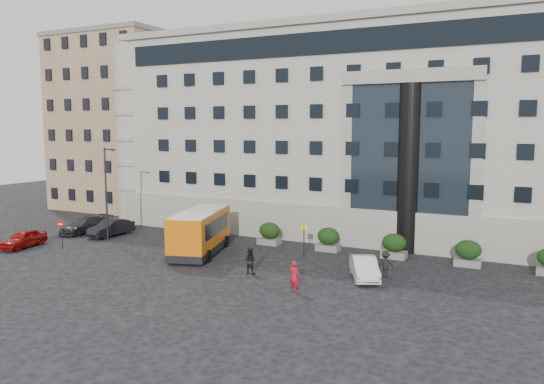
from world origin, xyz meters
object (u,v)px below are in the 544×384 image
(bus_stop_sign, at_px, (304,234))
(pedestrian_b, at_px, (250,261))
(minibus, at_px, (200,230))
(hedge_b, at_px, (269,233))
(no_entry_sign, at_px, (61,228))
(parked_car_c, at_px, (86,225))
(hedge_d, at_px, (394,246))
(hedge_e, at_px, (468,253))
(pedestrian_a, at_px, (294,277))
(hedge_a, at_px, (216,228))
(street_lamp, at_px, (107,190))
(hedge_c, at_px, (328,239))
(red_truck, at_px, (207,200))
(pedestrian_c, at_px, (385,264))
(parked_car_d, at_px, (171,211))
(white_taxi, at_px, (364,268))
(parked_car_a, at_px, (23,239))
(parked_car_b, at_px, (111,228))

(bus_stop_sign, relative_size, pedestrian_b, 1.44)
(minibus, bearing_deg, hedge_b, 41.04)
(no_entry_sign, height_order, parked_car_c, no_entry_sign)
(hedge_d, distance_m, minibus, 14.72)
(hedge_e, relative_size, pedestrian_a, 0.97)
(hedge_a, xyz_separation_m, parked_car_c, (-12.13, -3.28, -0.20))
(hedge_e, height_order, no_entry_sign, no_entry_sign)
(street_lamp, height_order, minibus, street_lamp)
(bus_stop_sign, bearing_deg, hedge_d, 24.66)
(hedge_a, xyz_separation_m, hedge_c, (10.40, 0.00, 0.00))
(red_truck, height_order, pedestrian_b, red_truck)
(red_truck, bearing_deg, hedge_d, -23.97)
(hedge_a, height_order, hedge_c, same)
(red_truck, distance_m, pedestrian_c, 29.14)
(bus_stop_sign, height_order, red_truck, red_truck)
(pedestrian_c, bearing_deg, no_entry_sign, -22.49)
(no_entry_sign, bearing_deg, hedge_d, 19.76)
(minibus, height_order, parked_car_d, minibus)
(hedge_a, bearing_deg, parked_car_c, -164.87)
(minibus, xyz_separation_m, parked_car_d, (-12.59, 12.96, -1.19))
(white_taxi, bearing_deg, pedestrian_a, -146.58)
(minibus, bearing_deg, red_truck, 105.28)
(white_taxi, bearing_deg, minibus, 150.86)
(parked_car_a, bearing_deg, minibus, 9.86)
(pedestrian_c, bearing_deg, minibus, -30.83)
(hedge_b, bearing_deg, parked_car_b, -167.07)
(pedestrian_c, bearing_deg, parked_car_a, -21.24)
(parked_car_d, bearing_deg, no_entry_sign, -92.87)
(minibus, distance_m, pedestrian_c, 14.48)
(street_lamp, distance_m, parked_car_d, 13.35)
(parked_car_b, bearing_deg, bus_stop_sign, 5.09)
(red_truck, bearing_deg, parked_car_d, -132.49)
(hedge_d, bearing_deg, pedestrian_c, -82.32)
(hedge_e, xyz_separation_m, parked_car_d, (-31.51, 7.72, -0.30))
(parked_car_d, height_order, pedestrian_b, pedestrian_b)
(red_truck, distance_m, parked_car_c, 14.56)
(hedge_d, bearing_deg, parked_car_d, 163.66)
(parked_car_b, height_order, parked_car_d, parked_car_b)
(street_lamp, bearing_deg, no_entry_sign, -104.72)
(minibus, relative_size, pedestrian_c, 4.82)
(hedge_e, relative_size, pedestrian_b, 1.05)
(hedge_d, relative_size, bus_stop_sign, 0.73)
(hedge_a, xyz_separation_m, hedge_e, (20.80, 0.00, 0.00))
(parked_car_b, bearing_deg, hedge_b, 16.56)
(parked_car_c, bearing_deg, hedge_b, 17.78)
(hedge_b, relative_size, hedge_e, 1.00)
(parked_car_b, bearing_deg, parked_car_a, -111.51)
(hedge_a, height_order, no_entry_sign, no_entry_sign)
(parked_car_b, relative_size, pedestrian_c, 2.60)
(bus_stop_sign, bearing_deg, hedge_e, 13.92)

